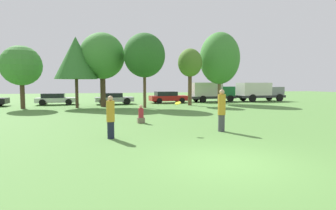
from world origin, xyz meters
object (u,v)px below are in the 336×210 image
at_px(delivery_truck_green, 211,91).
at_px(delivery_truck_grey, 259,91).
at_px(tree_2, 102,56).
at_px(parked_car_white, 56,99).
at_px(person_thrower, 111,117).
at_px(parked_car_red, 168,97).
at_px(tree_0, 21,66).
at_px(tree_3, 144,55).
at_px(tree_5, 220,58).
at_px(person_catcher, 222,110).
at_px(frisbee, 178,103).
at_px(tree_1, 76,58).
at_px(tree_4, 190,63).
at_px(parked_car_silver, 113,98).
at_px(bystander_sitting, 141,115).

distance_m(delivery_truck_green, delivery_truck_grey, 6.31).
distance_m(tree_2, parked_car_white, 7.44).
bearing_deg(person_thrower, delivery_truck_grey, 40.35).
bearing_deg(parked_car_red, tree_0, -167.41).
relative_size(tree_3, delivery_truck_grey, 1.07).
bearing_deg(tree_5, person_catcher, -116.42).
relative_size(tree_2, tree_5, 0.89).
xyz_separation_m(frisbee, tree_0, (-9.62, 15.04, 2.45)).
relative_size(tree_3, delivery_truck_green, 1.15).
bearing_deg(parked_car_red, tree_2, -156.48).
bearing_deg(tree_1, tree_4, -0.05).
bearing_deg(tree_2, delivery_truck_grey, 8.75).
bearing_deg(tree_3, frisbee, -94.45).
height_order(person_thrower, person_catcher, person_catcher).
distance_m(tree_1, tree_3, 6.21).
bearing_deg(frisbee, tree_1, 109.10).
bearing_deg(person_catcher, parked_car_silver, -82.13).
relative_size(tree_2, parked_car_white, 1.73).
distance_m(tree_5, delivery_truck_grey, 7.99).
height_order(bystander_sitting, tree_4, tree_4).
relative_size(person_catcher, delivery_truck_green, 0.33).
height_order(parked_car_white, delivery_truck_green, delivery_truck_green).
bearing_deg(delivery_truck_green, frisbee, -119.91).
distance_m(frisbee, parked_car_red, 19.17).
bearing_deg(tree_0, tree_1, -7.10).
height_order(tree_3, parked_car_white, tree_3).
bearing_deg(delivery_truck_grey, tree_4, -162.22).
bearing_deg(parked_car_red, delivery_truck_grey, -3.11).
bearing_deg(delivery_truck_green, bystander_sitting, -127.62).
distance_m(tree_0, parked_car_red, 15.18).
height_order(person_thrower, delivery_truck_green, delivery_truck_green).
bearing_deg(parked_car_white, tree_0, -120.26).
height_order(person_thrower, bystander_sitting, person_thrower).
height_order(person_catcher, tree_4, tree_4).
height_order(tree_1, delivery_truck_green, tree_1).
bearing_deg(parked_car_white, delivery_truck_green, -1.09).
height_order(person_thrower, tree_4, tree_4).
relative_size(person_thrower, frisbee, 6.01).
relative_size(tree_0, parked_car_red, 1.27).
bearing_deg(delivery_truck_green, tree_1, -164.63).
bearing_deg(person_thrower, tree_5, 48.45).
distance_m(tree_0, tree_4, 15.66).
xyz_separation_m(person_catcher, tree_0, (-11.68, 15.25, 2.80)).
xyz_separation_m(parked_car_red, delivery_truck_grey, (11.91, -0.43, 0.61)).
bearing_deg(person_thrower, frisbee, 6.00).
xyz_separation_m(tree_0, parked_car_red, (14.44, 3.50, -3.10)).
bearing_deg(parked_car_white, tree_1, -63.65).
distance_m(tree_5, parked_car_red, 7.30).
height_order(frisbee, tree_4, tree_4).
distance_m(person_catcher, parked_car_silver, 18.65).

